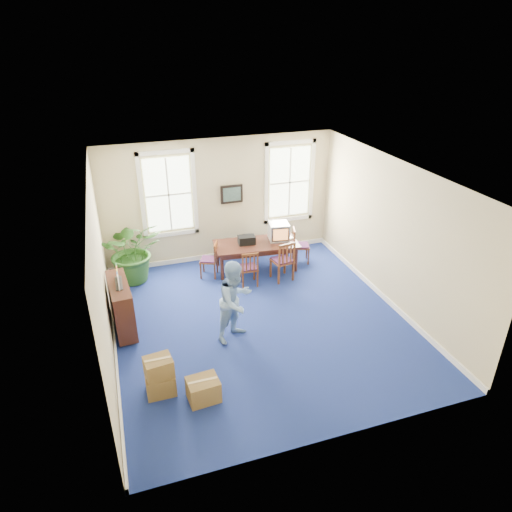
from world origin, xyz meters
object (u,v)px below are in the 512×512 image
object	(u,v)px
crt_tv	(279,231)
credenza	(122,307)
man	(236,301)
chair_near_left	(249,267)
cardboard_boxes	(170,369)
conference_table	(256,256)
potted_plant	(133,251)

from	to	relation	value
crt_tv	credenza	size ratio (longest dim) A/B	0.41
crt_tv	man	size ratio (longest dim) A/B	0.32
chair_near_left	cardboard_boxes	distance (m)	3.75
conference_table	credenza	xyz separation A→B (m)	(-3.41, -1.64, 0.16)
credenza	potted_plant	bearing A→B (deg)	73.91
chair_near_left	cardboard_boxes	world-z (taller)	chair_near_left
man	potted_plant	world-z (taller)	man
chair_near_left	potted_plant	world-z (taller)	potted_plant
man	cardboard_boxes	size ratio (longest dim) A/B	1.28
chair_near_left	credenza	world-z (taller)	credenza
conference_table	cardboard_boxes	xyz separation A→B (m)	(-2.75, -3.65, 0.02)
man	chair_near_left	bearing A→B (deg)	35.47
conference_table	man	size ratio (longest dim) A/B	1.25
chair_near_left	cardboard_boxes	size ratio (longest dim) A/B	0.70
credenza	crt_tv	bearing A→B (deg)	18.43
man	cardboard_boxes	xyz separation A→B (m)	(-1.46, -1.02, -0.46)
crt_tv	chair_near_left	world-z (taller)	crt_tv
crt_tv	potted_plant	size ratio (longest dim) A/B	0.34
credenza	potted_plant	xyz separation A→B (m)	(0.42, 2.01, 0.28)
crt_tv	man	xyz separation A→B (m)	(-1.91, -2.67, -0.10)
man	potted_plant	size ratio (longest dim) A/B	1.06
crt_tv	potted_plant	xyz separation A→B (m)	(-3.61, 0.32, -0.14)
chair_near_left	cardboard_boxes	xyz separation A→B (m)	(-2.32, -2.94, -0.09)
conference_table	cardboard_boxes	size ratio (longest dim) A/B	1.60
conference_table	cardboard_boxes	world-z (taller)	cardboard_boxes
crt_tv	chair_near_left	bearing A→B (deg)	-135.13
potted_plant	chair_near_left	bearing A→B (deg)	-22.93
credenza	potted_plant	distance (m)	2.07
conference_table	crt_tv	bearing A→B (deg)	9.35
crt_tv	cardboard_boxes	size ratio (longest dim) A/B	0.41
chair_near_left	man	distance (m)	2.13
crt_tv	credenza	bearing A→B (deg)	-148.45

